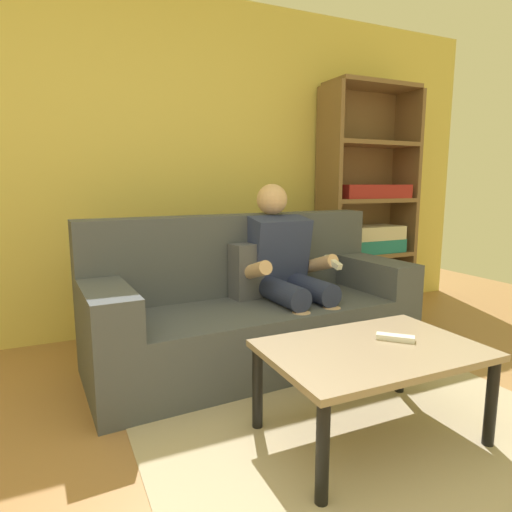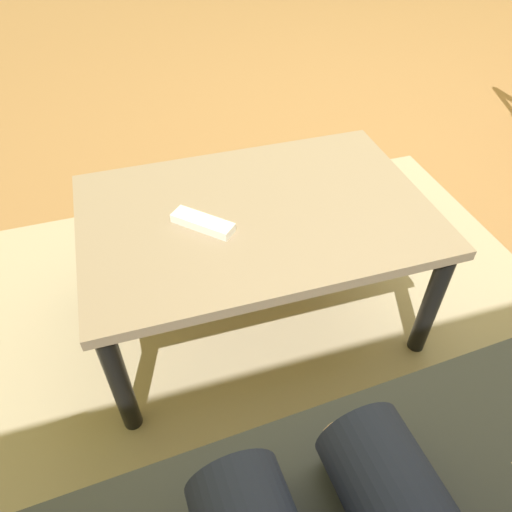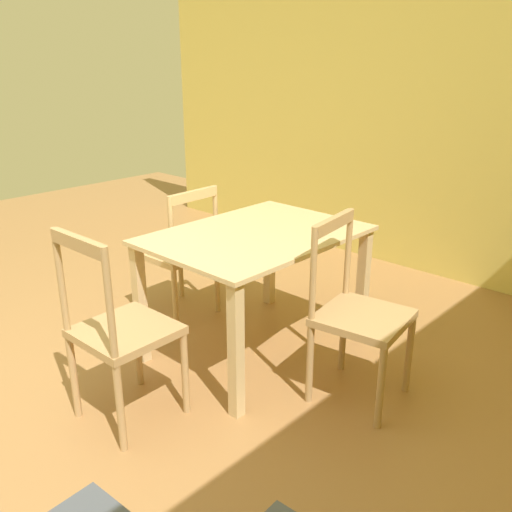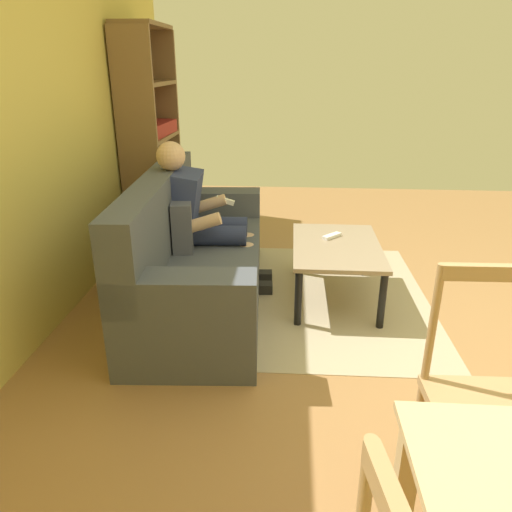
# 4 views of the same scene
# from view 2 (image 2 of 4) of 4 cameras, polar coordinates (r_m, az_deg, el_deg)

# --- Properties ---
(ground_plane) EXTENTS (9.16, 9.16, 0.00)m
(ground_plane) POSITION_cam_2_polar(r_m,az_deg,el_deg) (2.49, 20.63, 10.83)
(ground_plane) COLOR #9E7042
(coffee_table) EXTENTS (0.95, 0.63, 0.43)m
(coffee_table) POSITION_cam_2_polar(r_m,az_deg,el_deg) (1.34, -0.00, 3.66)
(coffee_table) COLOR gray
(coffee_table) RESTS_ON ground_plane
(tv_remote) EXTENTS (0.16, 0.15, 0.02)m
(tv_remote) POSITION_cam_2_polar(r_m,az_deg,el_deg) (1.25, -6.35, 3.95)
(tv_remote) COLOR white
(tv_remote) RESTS_ON coffee_table
(area_rug) EXTENTS (2.02, 1.43, 0.01)m
(area_rug) POSITION_cam_2_polar(r_m,az_deg,el_deg) (1.60, -0.00, -6.60)
(area_rug) COLOR tan
(area_rug) RESTS_ON ground_plane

